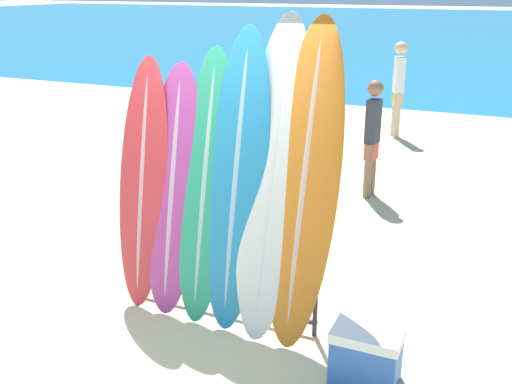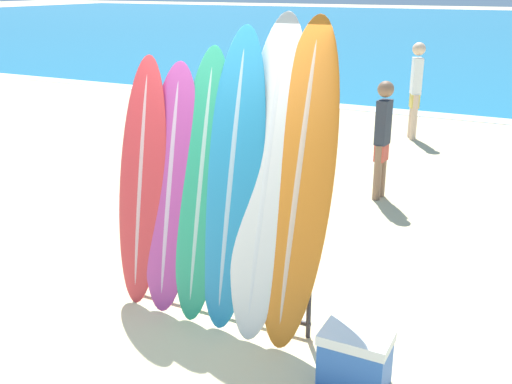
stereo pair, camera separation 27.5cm
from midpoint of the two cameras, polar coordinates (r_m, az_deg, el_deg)
The scene contains 12 objects.
ground_plane at distance 5.50m, azimuth -9.39°, elevation -11.61°, with size 160.00×160.00×0.00m, color beige.
ocean_water at distance 43.12m, azimuth 20.90°, elevation 14.34°, with size 120.00×60.00×0.01m.
surfboard_rack at distance 5.27m, azimuth -5.06°, elevation -7.00°, with size 1.82×0.04×0.88m.
surfboard_slot_0 at distance 5.42m, azimuth -12.12°, elevation 0.69°, with size 0.50×0.50×2.22m.
surfboard_slot_1 at distance 5.27m, azimuth -9.40°, elevation 0.09°, with size 0.55×0.54×2.18m.
surfboard_slot_2 at distance 5.10m, azimuth -6.40°, elevation 0.44°, with size 0.50×0.61×2.33m.
surfboard_slot_3 at distance 4.95m, azimuth -3.44°, elevation 0.99°, with size 0.54×0.64×2.50m.
surfboard_slot_4 at distance 4.84m, azimuth -0.04°, elevation 1.25°, with size 0.58×0.83×2.61m.
surfboard_slot_5 at distance 4.74m, azimuth 3.02°, elevation 0.73°, with size 0.57×0.79×2.59m.
person_near_water at distance 11.69m, azimuth 12.74°, elevation 9.83°, with size 0.26×0.30×1.79m.
person_mid_beach at distance 8.21m, azimuth 10.08°, elevation 5.42°, with size 0.22×0.27×1.61m.
cooler_box at distance 4.59m, azimuth 8.68°, elevation -15.18°, with size 0.50×0.33×0.43m.
Camera 1 is at (2.56, -3.96, 2.80)m, focal length 42.00 mm.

